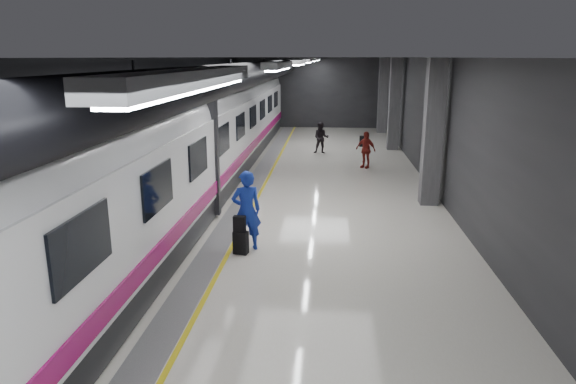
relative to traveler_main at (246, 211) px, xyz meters
name	(u,v)px	position (x,y,z in m)	size (l,w,h in m)	color
ground	(280,219)	(0.55, 2.45, -0.97)	(40.00, 40.00, 0.00)	silver
platform_hall	(272,92)	(0.26, 3.40, 2.56)	(10.02, 40.02, 4.51)	black
train	(165,146)	(-2.70, 2.45, 1.09)	(3.05, 38.00, 4.05)	black
traveler_main	(246,211)	(0.00, 0.00, 0.00)	(0.71, 0.47, 1.95)	#1627A9
suitcase_main	(241,243)	(-0.10, -0.30, -0.70)	(0.34, 0.21, 0.55)	black
shoulder_bag	(240,224)	(-0.12, -0.30, -0.24)	(0.28, 0.15, 0.38)	black
traveler_far_a	(321,138)	(1.53, 12.98, -0.22)	(0.73, 0.57, 1.51)	black
traveler_far_b	(366,150)	(3.45, 9.79, -0.21)	(0.90, 0.37, 1.53)	maroon
suitcase_far	(363,141)	(3.67, 15.13, -0.70)	(0.38, 0.24, 0.55)	black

